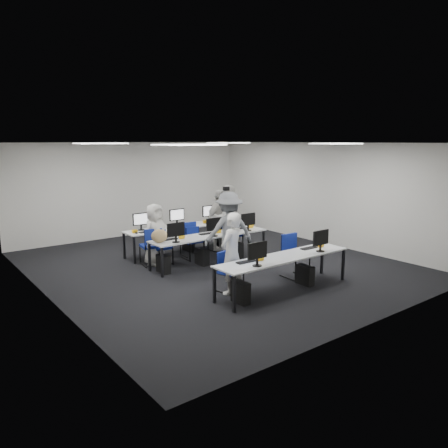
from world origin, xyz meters
TOP-DOWN VIEW (x-y plane):
  - room at (0.00, 0.00)m, footprint 9.00×9.02m
  - ceiling_panels at (0.00, 0.00)m, footprint 5.20×4.60m
  - desk_front at (0.00, -2.40)m, footprint 3.20×0.70m
  - desk_mid at (0.00, 0.20)m, footprint 3.20×0.70m
  - desk_back at (0.00, 1.60)m, footprint 3.20×0.70m
  - equipment_front at (-0.19, -2.42)m, footprint 2.51×0.41m
  - equipment_mid at (-0.19, 0.18)m, footprint 2.91×0.41m
  - equipment_back at (0.19, 1.62)m, footprint 2.91×0.41m
  - chair_0 at (-0.92, -1.77)m, footprint 0.48×0.51m
  - chair_1 at (0.85, -1.90)m, footprint 0.49×0.54m
  - chair_2 at (-1.01, 0.87)m, footprint 0.43×0.47m
  - chair_3 at (-0.12, 0.83)m, footprint 0.50×0.53m
  - chair_4 at (1.16, 0.75)m, footprint 0.64×0.67m
  - chair_5 at (-1.26, 0.96)m, footprint 0.54×0.57m
  - chair_6 at (-0.01, 1.12)m, footprint 0.46×0.49m
  - chair_7 at (0.94, 1.08)m, footprint 0.53×0.56m
  - handbag at (-1.43, 0.22)m, footprint 0.44×0.34m
  - student_0 at (-0.94, -1.86)m, footprint 0.70×0.57m
  - student_1 at (1.11, 0.92)m, footprint 1.08×0.96m
  - student_2 at (-1.15, 0.93)m, footprint 0.86×0.70m
  - student_3 at (0.96, 1.12)m, footprint 1.08×0.68m
  - photographer at (0.13, -0.40)m, footprint 1.34×0.99m
  - dslr_camera at (0.18, -0.23)m, footprint 0.18×0.21m

SIDE VIEW (x-z plane):
  - chair_6 at x=-0.01m, z-range -0.15..0.67m
  - chair_0 at x=-0.92m, z-range -0.15..0.67m
  - chair_2 at x=-1.01m, z-range -0.16..0.69m
  - chair_7 at x=0.94m, z-range -0.17..0.74m
  - chair_3 at x=-0.12m, z-range -0.17..0.76m
  - chair_5 at x=-1.26m, z-range -0.18..0.77m
  - chair_1 at x=0.85m, z-range -0.18..0.79m
  - chair_4 at x=1.16m, z-range -0.18..0.81m
  - equipment_mid at x=-0.19m, z-range -0.24..0.95m
  - equipment_back at x=0.19m, z-range -0.24..0.95m
  - equipment_front at x=-0.19m, z-range -0.24..0.95m
  - desk_front at x=0.00m, z-range 0.32..1.05m
  - desk_mid at x=0.00m, z-range 0.32..1.05m
  - desk_back at x=0.00m, z-range 0.32..1.05m
  - student_2 at x=-1.15m, z-range 0.00..1.53m
  - student_0 at x=-0.94m, z-range 0.00..1.66m
  - student_3 at x=0.96m, z-range 0.00..1.72m
  - handbag at x=-1.43m, z-range 0.73..1.05m
  - student_1 at x=1.11m, z-range 0.00..1.85m
  - photographer at x=0.13m, z-range 0.00..1.86m
  - room at x=0.00m, z-range 0.00..3.00m
  - dslr_camera at x=0.18m, z-range 1.87..1.97m
  - ceiling_panels at x=0.00m, z-range 2.98..2.99m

